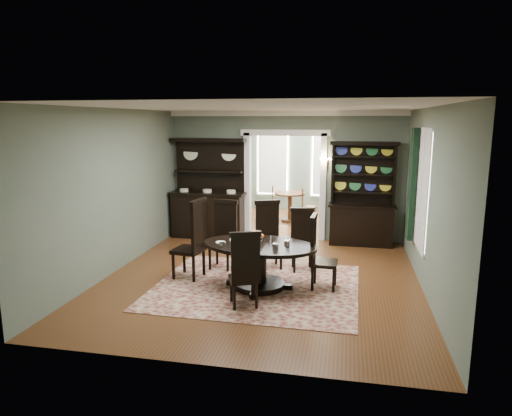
{
  "coord_description": "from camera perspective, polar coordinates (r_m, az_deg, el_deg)",
  "views": [
    {
      "loc": [
        1.44,
        -7.62,
        2.79
      ],
      "look_at": [
        -0.21,
        0.6,
        1.17
      ],
      "focal_mm": 32.0,
      "sensor_mm": 36.0,
      "label": 1
    }
  ],
  "objects": [
    {
      "name": "parlor_chair_left",
      "position": [
        12.62,
        1.55,
        0.71
      ],
      "size": [
        0.45,
        0.44,
        1.02
      ],
      "rotation": [
        0.0,
        0.0,
        1.7
      ],
      "color": "#503116",
      "rests_on": "parlor_floor"
    },
    {
      "name": "right_window",
      "position": [
        8.72,
        19.52,
        2.48
      ],
      "size": [
        0.15,
        1.47,
        2.12
      ],
      "color": "white",
      "rests_on": "wall_right"
    },
    {
      "name": "chair_end_left",
      "position": [
        8.12,
        -7.74,
        -3.65
      ],
      "size": [
        0.58,
        0.6,
        1.44
      ],
      "rotation": [
        0.0,
        0.0,
        1.43
      ],
      "color": "black",
      "rests_on": "rug"
    },
    {
      "name": "room",
      "position": [
        7.89,
        0.71,
        2.11
      ],
      "size": [
        5.51,
        6.01,
        3.01
      ],
      "color": "brown",
      "rests_on": "ground"
    },
    {
      "name": "dining_table",
      "position": [
        7.66,
        0.42,
        -6.19
      ],
      "size": [
        2.08,
        2.01,
        0.76
      ],
      "rotation": [
        0.0,
        0.0,
        -0.13
      ],
      "color": "black",
      "rests_on": "rug"
    },
    {
      "name": "chair_near",
      "position": [
        6.81,
        -1.43,
        -7.5
      ],
      "size": [
        0.57,
        0.56,
        1.21
      ],
      "rotation": [
        0.0,
        0.0,
        0.39
      ],
      "color": "black",
      "rests_on": "rug"
    },
    {
      "name": "centerpiece",
      "position": [
        7.66,
        0.12,
        -3.91
      ],
      "size": [
        1.28,
        0.82,
        0.21
      ],
      "color": "silver",
      "rests_on": "dining_table"
    },
    {
      "name": "chair_far_right",
      "position": [
        8.65,
        5.79,
        -3.68
      ],
      "size": [
        0.51,
        0.49,
        1.17
      ],
      "rotation": [
        0.0,
        0.0,
        3.35
      ],
      "color": "black",
      "rests_on": "rug"
    },
    {
      "name": "wall_sconce",
      "position": [
        10.52,
        8.7,
        5.91
      ],
      "size": [
        0.27,
        0.21,
        0.21
      ],
      "color": "gold",
      "rests_on": "back_wall_right"
    },
    {
      "name": "chair_far_mid",
      "position": [
        8.75,
        1.55,
        -3.04
      ],
      "size": [
        0.62,
        0.6,
        1.29
      ],
      "rotation": [
        0.0,
        0.0,
        3.55
      ],
      "color": "black",
      "rests_on": "rug"
    },
    {
      "name": "sideboard",
      "position": [
        11.02,
        -5.93,
        0.63
      ],
      "size": [
        1.81,
        0.65,
        2.37
      ],
      "rotation": [
        0.0,
        0.0,
        -0.01
      ],
      "color": "black",
      "rests_on": "floor"
    },
    {
      "name": "welsh_dresser",
      "position": [
        10.56,
        13.09,
        0.03
      ],
      "size": [
        1.5,
        0.56,
        2.32
      ],
      "rotation": [
        0.0,
        0.0,
        -0.01
      ],
      "color": "black",
      "rests_on": "floor"
    },
    {
      "name": "parlor",
      "position": [
        13.29,
        5.12,
        5.41
      ],
      "size": [
        3.51,
        3.5,
        3.01
      ],
      "color": "brown",
      "rests_on": "ground"
    },
    {
      "name": "rug",
      "position": [
        7.87,
        0.05,
        -9.76
      ],
      "size": [
        3.45,
        2.99,
        0.01
      ],
      "primitive_type": "cube",
      "rotation": [
        0.0,
        0.0,
        -0.02
      ],
      "color": "maroon",
      "rests_on": "floor"
    },
    {
      "name": "chair_far_left",
      "position": [
        8.75,
        -4.01,
        -3.02
      ],
      "size": [
        0.53,
        0.5,
        1.3
      ],
      "rotation": [
        0.0,
        0.0,
        3.03
      ],
      "color": "black",
      "rests_on": "rug"
    },
    {
      "name": "parlor_chair_right",
      "position": [
        12.42,
        6.33,
        0.41
      ],
      "size": [
        0.44,
        0.42,
        0.99
      ],
      "rotation": [
        0.0,
        0.0,
        -1.43
      ],
      "color": "#503116",
      "rests_on": "parlor_floor"
    },
    {
      "name": "chair_end_right",
      "position": [
        7.69,
        7.79,
        -5.25
      ],
      "size": [
        0.46,
        0.48,
        1.25
      ],
      "rotation": [
        0.0,
        0.0,
        -1.62
      ],
      "color": "black",
      "rests_on": "rug"
    },
    {
      "name": "doorway_trim",
      "position": [
        10.78,
        3.63,
        4.69
      ],
      "size": [
        2.08,
        0.25,
        2.57
      ],
      "color": "white",
      "rests_on": "floor"
    },
    {
      "name": "parlor_table",
      "position": [
        12.72,
        4.26,
        0.66
      ],
      "size": [
        0.87,
        0.87,
        0.8
      ],
      "color": "#503116",
      "rests_on": "parlor_floor"
    }
  ]
}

